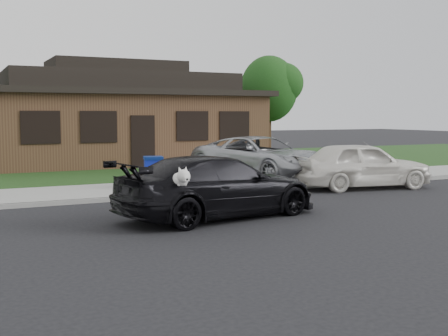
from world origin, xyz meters
name	(u,v)px	position (x,y,z in m)	size (l,w,h in m)	color
ground	(119,228)	(0.00, 0.00, 0.00)	(120.00, 120.00, 0.00)	black
sidewalk	(72,194)	(0.00, 5.00, 0.06)	(60.00, 3.00, 0.12)	gray
curb	(83,201)	(0.00, 3.50, 0.06)	(60.00, 0.12, 0.12)	gray
lawn	(35,169)	(0.00, 13.00, 0.07)	(60.00, 13.00, 0.13)	#193814
driveway	(197,169)	(6.00, 10.00, 0.07)	(4.50, 13.00, 0.14)	gray
sedan	(218,186)	(2.34, 0.21, 0.70)	(5.08, 2.76, 1.40)	black
minivan	(260,157)	(6.46, 5.58, 0.85)	(2.37, 5.14, 1.43)	#A9ABB0
white_compact	(362,165)	(8.53, 2.78, 0.74)	(1.74, 4.33, 1.47)	white
recycling_bin	(153,172)	(2.40, 4.92, 0.59)	(0.68, 0.68, 0.94)	#0D1C97
house	(117,118)	(4.00, 15.00, 2.13)	(12.60, 8.60, 4.65)	#422B1C
tree_1	(272,88)	(12.14, 14.40, 3.71)	(3.15, 3.00, 5.25)	#332114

